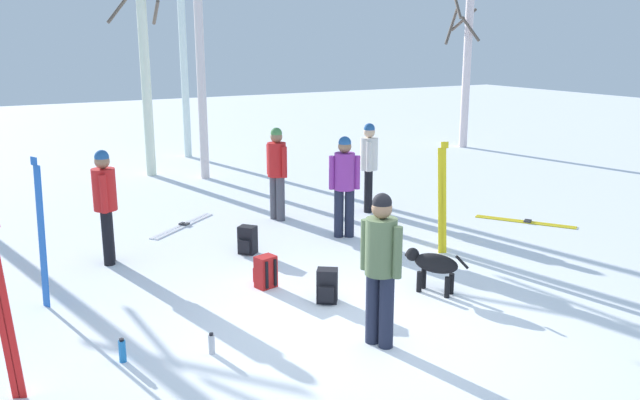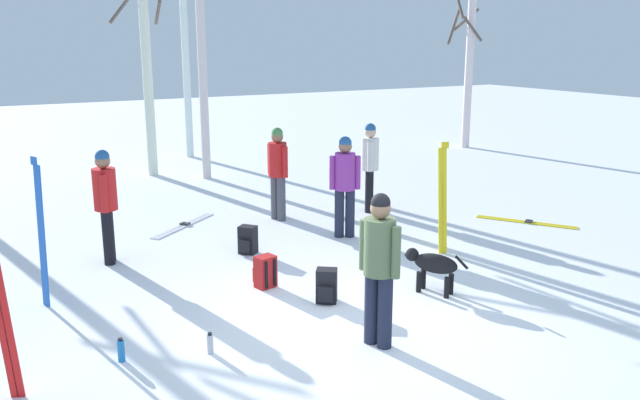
# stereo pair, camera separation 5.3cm
# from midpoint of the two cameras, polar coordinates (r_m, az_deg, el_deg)

# --- Properties ---
(ground_plane) EXTENTS (60.00, 60.00, 0.00)m
(ground_plane) POSITION_cam_midpoint_polar(r_m,az_deg,el_deg) (7.74, 3.26, -11.33)
(ground_plane) COLOR white
(person_0) EXTENTS (0.34, 0.51, 1.72)m
(person_0) POSITION_cam_midpoint_polar(r_m,az_deg,el_deg) (12.07, -3.55, 2.81)
(person_0) COLOR #4C4C56
(person_0) RESTS_ON ground_plane
(person_1) EXTENTS (0.47, 0.34, 1.72)m
(person_1) POSITION_cam_midpoint_polar(r_m,az_deg,el_deg) (10.98, 2.31, 1.72)
(person_1) COLOR #1E2338
(person_1) RESTS_ON ground_plane
(person_2) EXTENTS (0.34, 0.45, 1.72)m
(person_2) POSITION_cam_midpoint_polar(r_m,az_deg,el_deg) (12.68, 4.44, 3.33)
(person_2) COLOR black
(person_2) RESTS_ON ground_plane
(person_3) EXTENTS (0.34, 0.51, 1.72)m
(person_3) POSITION_cam_midpoint_polar(r_m,az_deg,el_deg) (10.19, -17.89, 0.08)
(person_3) COLOR black
(person_3) RESTS_ON ground_plane
(person_4) EXTENTS (0.34, 0.49, 1.72)m
(person_4) POSITION_cam_midpoint_polar(r_m,az_deg,el_deg) (7.10, 5.37, -5.19)
(person_4) COLOR #1E2338
(person_4) RESTS_ON ground_plane
(dog) EXTENTS (0.50, 0.80, 0.57)m
(dog) POSITION_cam_midpoint_polar(r_m,az_deg,el_deg) (8.84, 9.86, -5.52)
(dog) COLOR black
(dog) RESTS_ON ground_plane
(ski_pair_planted_0) EXTENTS (0.22, 0.12, 1.77)m
(ski_pair_planted_0) POSITION_cam_midpoint_polar(r_m,az_deg,el_deg) (6.72, -25.57, -8.59)
(ski_pair_planted_0) COLOR red
(ski_pair_planted_0) RESTS_ON ground_plane
(ski_pair_planted_1) EXTENTS (0.11, 0.22, 1.92)m
(ski_pair_planted_1) POSITION_cam_midpoint_polar(r_m,az_deg,el_deg) (8.75, -22.76, -2.74)
(ski_pair_planted_1) COLOR blue
(ski_pair_planted_1) RESTS_ON ground_plane
(ski_pair_planted_2) EXTENTS (0.20, 0.09, 1.77)m
(ski_pair_planted_2) POSITION_cam_midpoint_polar(r_m,az_deg,el_deg) (10.31, 10.69, 0.09)
(ski_pair_planted_2) COLOR yellow
(ski_pair_planted_2) RESTS_ON ground_plane
(ski_pair_lying_0) EXTENTS (1.14, 1.58, 0.05)m
(ski_pair_lying_0) POSITION_cam_midpoint_polar(r_m,az_deg,el_deg) (12.64, 17.49, -1.82)
(ski_pair_lying_0) COLOR yellow
(ski_pair_lying_0) RESTS_ON ground_plane
(ski_pair_lying_1) EXTENTS (1.48, 1.23, 0.05)m
(ski_pair_lying_1) POSITION_cam_midpoint_polar(r_m,az_deg,el_deg) (12.09, -11.57, -2.16)
(ski_pair_lying_1) COLOR white
(ski_pair_lying_1) RESTS_ON ground_plane
(backpack_0) EXTENTS (0.34, 0.34, 0.44)m
(backpack_0) POSITION_cam_midpoint_polar(r_m,az_deg,el_deg) (8.46, 0.75, -7.46)
(backpack_0) COLOR black
(backpack_0) RESTS_ON ground_plane
(backpack_1) EXTENTS (0.35, 0.34, 0.44)m
(backpack_1) POSITION_cam_midpoint_polar(r_m,az_deg,el_deg) (10.37, -6.12, -3.47)
(backpack_1) COLOR black
(backpack_1) RESTS_ON ground_plane
(backpack_2) EXTENTS (0.30, 0.32, 0.44)m
(backpack_2) POSITION_cam_midpoint_polar(r_m,az_deg,el_deg) (8.98, -4.60, -6.21)
(backpack_2) COLOR red
(backpack_2) RESTS_ON ground_plane
(water_bottle_0) EXTENTS (0.07, 0.07, 0.23)m
(water_bottle_0) POSITION_cam_midpoint_polar(r_m,az_deg,el_deg) (7.30, -9.25, -12.14)
(water_bottle_0) COLOR silver
(water_bottle_0) RESTS_ON ground_plane
(water_bottle_1) EXTENTS (0.08, 0.08, 0.26)m
(water_bottle_1) POSITION_cam_midpoint_polar(r_m,az_deg,el_deg) (7.34, -16.60, -12.33)
(water_bottle_1) COLOR #1E72BF
(water_bottle_1) RESTS_ON ground_plane
(birch_tree_1) EXTENTS (1.16, 1.15, 5.32)m
(birch_tree_1) POSITION_cam_midpoint_polar(r_m,az_deg,el_deg) (16.44, -14.72, 11.25)
(birch_tree_1) COLOR silver
(birch_tree_1) RESTS_ON ground_plane
(birch_tree_2) EXTENTS (1.39, 1.38, 7.43)m
(birch_tree_2) POSITION_cam_midpoint_polar(r_m,az_deg,el_deg) (15.77, -10.20, 16.07)
(birch_tree_2) COLOR silver
(birch_tree_2) RESTS_ON ground_plane
(birch_tree_3) EXTENTS (1.38, 1.42, 7.54)m
(birch_tree_3) POSITION_cam_midpoint_polar(r_m,az_deg,el_deg) (18.84, -11.60, 15.47)
(birch_tree_3) COLOR silver
(birch_tree_3) RESTS_ON ground_plane
(birch_tree_4) EXTENTS (1.28, 1.20, 5.40)m
(birch_tree_4) POSITION_cam_midpoint_polar(r_m,az_deg,el_deg) (20.63, 12.80, 12.22)
(birch_tree_4) COLOR silver
(birch_tree_4) RESTS_ON ground_plane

